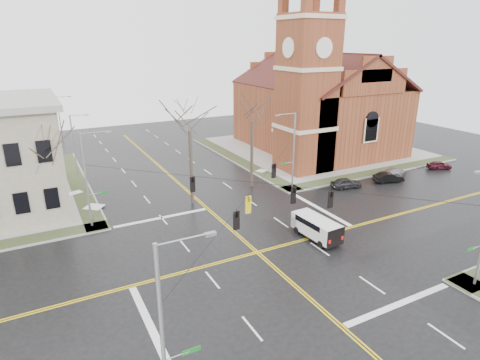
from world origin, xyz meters
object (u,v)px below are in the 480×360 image
signal_pole_ne (293,148)px  parked_car_c (393,172)px  streetlight_north_a (75,143)px  parked_car_a (346,183)px  parked_car_b (388,177)px  signal_pole_sw (166,329)px  signal_pole_nw (88,178)px  cargo_van (315,226)px  tree_ne (252,116)px  tree_nw_far (45,152)px  church (316,98)px  tree_nw_near (189,126)px  parked_car_d (439,165)px  streetlight_north_b (61,118)px

signal_pole_ne → parked_car_c: signal_pole_ne is taller
streetlight_north_a → parked_car_a: streetlight_north_a is taller
streetlight_north_a → parked_car_b: streetlight_north_a is taller
signal_pole_sw → signal_pole_nw: bearing=90.0°
cargo_van → parked_car_c: (19.61, 8.82, -0.48)m
cargo_van → tree_ne: tree_ne is taller
signal_pole_ne → tree_ne: tree_ne is taller
signal_pole_sw → tree_nw_far: tree_nw_far is taller
church → parked_car_a: 19.51m
parked_car_a → parked_car_b: size_ratio=0.98×
signal_pole_ne → signal_pole_sw: same height
parked_car_c → cargo_van: bearing=98.5°
parked_car_a → tree_nw_near: 20.19m
signal_pole_sw → parked_car_c: 42.34m
signal_pole_nw → signal_pole_sw: bearing=-90.0°
signal_pole_nw → parked_car_a: size_ratio=2.40×
parked_car_d → tree_ne: 28.33m
parked_car_d → tree_nw_far: size_ratio=0.33×
church → signal_pole_ne: church is taller
signal_pole_sw → parked_car_c: size_ratio=2.06×
streetlight_north_b → tree_nw_near: (9.86, -35.21, 4.09)m
parked_car_a → tree_ne: bearing=71.8°
signal_pole_ne → parked_car_d: bearing=-7.8°
church → tree_ne: size_ratio=2.31×
streetlight_north_a → parked_car_b: size_ratio=2.09×
streetlight_north_a → tree_ne: size_ratio=0.67×
streetlight_north_b → tree_ne: (18.06, -33.80, 4.13)m
streetlight_north_a → cargo_van: size_ratio=1.57×
parked_car_c → parked_car_d: 8.40m
church → parked_car_a: size_ratio=7.33×
signal_pole_sw → tree_nw_far: (-3.15, 24.86, 2.38)m
streetlight_north_b → parked_car_a: 48.51m
signal_pole_nw → streetlight_north_a: size_ratio=1.12×
streetlight_north_a → cargo_van: 32.71m
streetlight_north_a → streetlight_north_b: bearing=90.0°
church → tree_nw_far: (-39.23, -11.43, -1.10)m
signal_pole_nw → parked_car_b: signal_pole_nw is taller
parked_car_b → tree_ne: 19.05m
parked_car_b → tree_ne: tree_ne is taller
signal_pole_ne → cargo_van: (-5.37, -11.48, -3.83)m
signal_pole_sw → streetlight_north_a: bearing=89.0°
signal_pole_sw → parked_car_a: bearing=35.0°
streetlight_north_b → parked_car_c: bearing=-47.2°
church → tree_ne: 20.33m
tree_nw_near → tree_ne: tree_ne is taller
signal_pole_nw → cargo_van: size_ratio=1.77×
signal_pole_ne → tree_nw_near: bearing=173.9°
tree_ne → tree_nw_far: bearing=-177.8°
parked_car_a → parked_car_b: bearing=-86.1°
signal_pole_ne → parked_car_a: signal_pole_ne is taller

